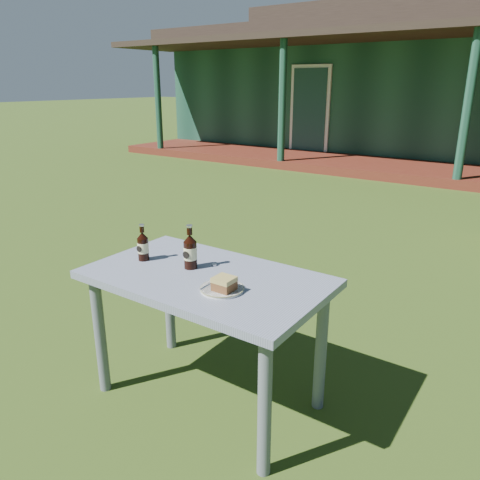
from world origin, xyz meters
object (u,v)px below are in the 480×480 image
Objects in this scene: cake_slice at (224,284)px; plate at (222,289)px; cafe_table at (206,294)px; cola_bottle_far at (143,246)px; cola_bottle_near at (190,251)px.

plate is at bearing 147.68° from cake_slice.
cola_bottle_far is (-0.40, -0.03, 0.18)m from cafe_table.
cola_bottle_near reaches higher than cake_slice.
cafe_table is 0.23m from cola_bottle_near.
plate is at bearing -29.12° from cafe_table.
cola_bottle_far is at bearing -168.85° from cola_bottle_near.
cola_bottle_near is (-0.30, 0.13, 0.08)m from plate.
cafe_table is 0.44m from cola_bottle_far.
cafe_table is 5.22× the size of cola_bottle_near.
cola_bottle_far is at bearing 171.79° from cake_slice.
cake_slice is 0.61m from cola_bottle_far.
cola_bottle_near is at bearing 156.71° from plate.
cafe_table is at bearing 150.49° from cake_slice.
cola_bottle_near is at bearing 166.10° from cafe_table.
cola_bottle_near reaches higher than cafe_table.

